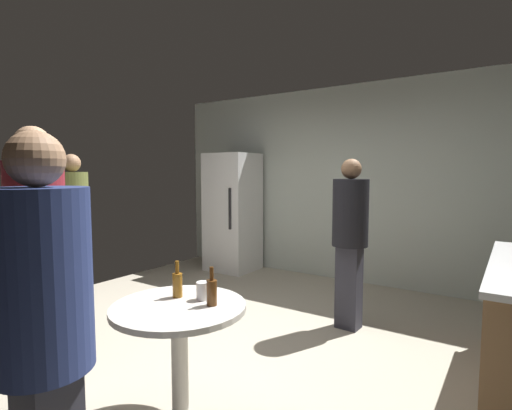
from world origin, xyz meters
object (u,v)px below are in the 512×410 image
(beer_bottle_brown, at_px, (212,291))
(person_in_olive_shirt, at_px, (73,217))
(refrigerator, at_px, (233,212))
(person_in_maroon_shirt, at_px, (37,247))
(foreground_table, at_px, (179,322))
(person_in_black_shirt, at_px, (350,230))
(beer_bottle_amber, at_px, (177,284))
(person_in_navy_shirt, at_px, (43,327))
(plastic_cup_white, at_px, (203,291))

(beer_bottle_brown, relative_size, person_in_olive_shirt, 0.13)
(refrigerator, relative_size, person_in_maroon_shirt, 1.00)
(refrigerator, height_order, foreground_table, refrigerator)
(beer_bottle_brown, relative_size, person_in_black_shirt, 0.14)
(beer_bottle_amber, xyz_separation_m, person_in_olive_shirt, (-2.44, 0.79, 0.19))
(person_in_navy_shirt, xyz_separation_m, person_in_black_shirt, (0.06, 2.89, -0.01))
(beer_bottle_brown, relative_size, plastic_cup_white, 2.09)
(person_in_maroon_shirt, relative_size, person_in_black_shirt, 1.09)
(beer_bottle_amber, relative_size, person_in_navy_shirt, 0.14)
(person_in_maroon_shirt, height_order, person_in_navy_shirt, person_in_maroon_shirt)
(refrigerator, distance_m, person_in_olive_shirt, 2.34)
(plastic_cup_white, relative_size, person_in_maroon_shirt, 0.06)
(refrigerator, distance_m, person_in_navy_shirt, 4.67)
(person_in_navy_shirt, bearing_deg, person_in_maroon_shirt, 66.74)
(beer_bottle_brown, relative_size, person_in_navy_shirt, 0.14)
(plastic_cup_white, bearing_deg, person_in_olive_shirt, 164.22)
(person_in_black_shirt, bearing_deg, plastic_cup_white, -4.95)
(person_in_olive_shirt, xyz_separation_m, person_in_navy_shirt, (2.81, -1.81, -0.04))
(beer_bottle_amber, xyz_separation_m, plastic_cup_white, (0.16, 0.05, -0.03))
(beer_bottle_amber, xyz_separation_m, person_in_navy_shirt, (0.37, -1.02, 0.15))
(foreground_table, distance_m, person_in_olive_shirt, 2.72)
(refrigerator, xyz_separation_m, beer_bottle_brown, (2.17, -3.06, -0.08))
(beer_bottle_brown, bearing_deg, beer_bottle_amber, -179.35)
(person_in_navy_shirt, relative_size, person_in_black_shirt, 1.01)
(foreground_table, bearing_deg, refrigerator, 122.36)
(plastic_cup_white, bearing_deg, refrigerator, 124.38)
(refrigerator, distance_m, foreground_table, 3.75)
(foreground_table, bearing_deg, beer_bottle_brown, 30.38)
(foreground_table, bearing_deg, plastic_cup_white, 69.24)
(refrigerator, relative_size, beer_bottle_amber, 7.83)
(plastic_cup_white, height_order, person_in_olive_shirt, person_in_olive_shirt)
(refrigerator, xyz_separation_m, beer_bottle_amber, (1.89, -3.06, -0.08))
(beer_bottle_brown, bearing_deg, person_in_black_shirt, 85.28)
(beer_bottle_brown, bearing_deg, refrigerator, 125.39)
(beer_bottle_amber, relative_size, person_in_maroon_shirt, 0.13)
(foreground_table, xyz_separation_m, person_in_navy_shirt, (0.26, -0.93, 0.34))
(person_in_olive_shirt, bearing_deg, plastic_cup_white, -30.87)
(beer_bottle_amber, bearing_deg, beer_bottle_brown, 0.65)
(person_in_maroon_shirt, height_order, person_in_black_shirt, person_in_maroon_shirt)
(refrigerator, height_order, beer_bottle_brown, refrigerator)
(refrigerator, xyz_separation_m, person_in_olive_shirt, (-0.55, -2.27, 0.11))
(plastic_cup_white, distance_m, person_in_maroon_shirt, 1.06)
(plastic_cup_white, distance_m, person_in_olive_shirt, 2.72)
(plastic_cup_white, bearing_deg, foreground_table, -110.76)
(person_in_navy_shirt, bearing_deg, person_in_olive_shirt, 60.16)
(person_in_maroon_shirt, bearing_deg, plastic_cup_white, 37.31)
(refrigerator, xyz_separation_m, foreground_table, (2.00, -3.16, -0.27))
(foreground_table, distance_m, beer_bottle_amber, 0.24)
(plastic_cup_white, height_order, person_in_black_shirt, person_in_black_shirt)
(refrigerator, bearing_deg, foreground_table, -57.64)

